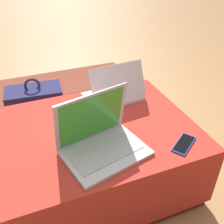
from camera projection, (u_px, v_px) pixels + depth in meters
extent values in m
plane|color=#9E7042|center=(98.00, 181.00, 1.53)|extent=(14.00, 14.00, 0.00)
cube|color=maroon|center=(97.00, 178.00, 1.52)|extent=(0.95, 0.73, 0.05)
cube|color=#B22D23|center=(96.00, 153.00, 1.41)|extent=(0.99, 0.76, 0.34)
cube|color=#B7B7BC|center=(106.00, 153.00, 1.15)|extent=(0.40, 0.33, 0.02)
cube|color=#9E9EA3|center=(106.00, 152.00, 1.14)|extent=(0.33, 0.21, 0.00)
cube|color=#B7B7BC|center=(92.00, 117.00, 1.15)|extent=(0.35, 0.12, 0.25)
cube|color=green|center=(92.00, 117.00, 1.15)|extent=(0.31, 0.10, 0.22)
cube|color=silver|center=(113.00, 97.00, 1.55)|extent=(0.34, 0.25, 0.02)
cube|color=#B2B2B7|center=(113.00, 95.00, 1.55)|extent=(0.29, 0.15, 0.00)
cube|color=silver|center=(119.00, 85.00, 1.44)|extent=(0.33, 0.12, 0.21)
cube|color=black|center=(118.00, 85.00, 1.45)|extent=(0.29, 0.10, 0.19)
cube|color=#1E4C9E|center=(184.00, 144.00, 1.21)|extent=(0.16, 0.14, 0.01)
cube|color=black|center=(184.00, 143.00, 1.20)|extent=(0.14, 0.12, 0.00)
cube|color=#23234C|center=(38.00, 115.00, 1.76)|extent=(0.37, 0.22, 0.39)
cube|color=#1E1E41|center=(39.00, 115.00, 1.89)|extent=(0.28, 0.09, 0.18)
torus|color=#23234C|center=(32.00, 86.00, 1.64)|extent=(0.10, 0.03, 0.10)
cube|color=brown|center=(55.00, 85.00, 2.47)|extent=(1.40, 0.50, 0.04)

